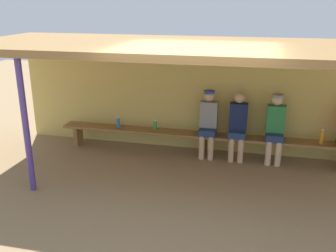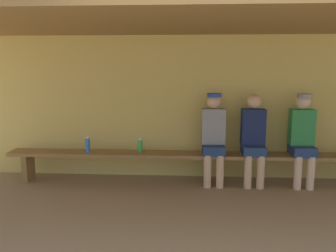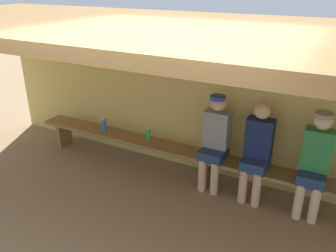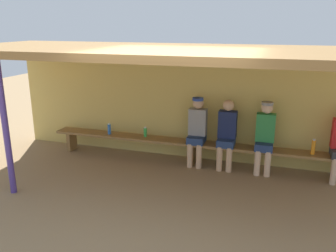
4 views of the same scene
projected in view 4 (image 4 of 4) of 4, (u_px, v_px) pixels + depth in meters
ground_plane at (170, 199)px, 5.66m from camera, size 24.00×24.00×0.00m
back_wall at (199, 105)px, 7.18m from camera, size 8.00×0.20×2.20m
dugout_roof at (183, 52)px, 5.67m from camera, size 8.00×2.80×0.12m
support_post at (6, 129)px, 5.58m from camera, size 0.10×0.10×2.20m
bench at (193, 145)px, 6.97m from camera, size 6.00×0.36×0.46m
player_with_sunglasses at (265, 134)px, 6.49m from camera, size 0.34×0.42×1.34m
player_rightmost at (197, 128)px, 6.85m from camera, size 0.34×0.42×1.34m
player_shirtless_tan at (227, 132)px, 6.69m from camera, size 0.34×0.42×1.34m
water_bottle_blue at (109, 129)px, 7.41m from camera, size 0.07×0.07×0.24m
water_bottle_orange at (145, 132)px, 7.26m from camera, size 0.07×0.07×0.20m
water_bottle_clear at (313, 147)px, 6.27m from camera, size 0.07×0.07×0.28m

